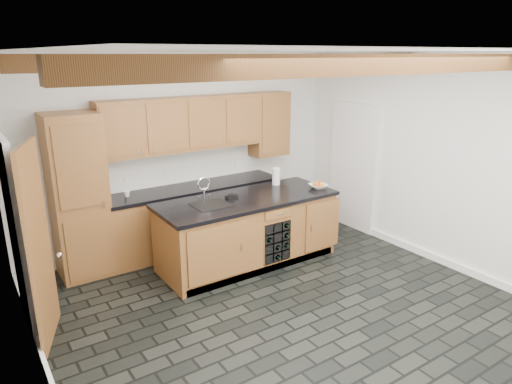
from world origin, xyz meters
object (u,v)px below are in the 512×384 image
(kitchen_scale, at_px, (232,196))
(fruit_bowl, at_px, (318,186))
(island, at_px, (248,230))
(paper_towel, at_px, (276,176))

(kitchen_scale, height_order, fruit_bowl, fruit_bowl)
(island, xyz_separation_m, paper_towel, (0.69, 0.31, 0.59))
(kitchen_scale, xyz_separation_m, paper_towel, (0.88, 0.19, 0.10))
(island, bearing_deg, paper_towel, 24.48)
(island, distance_m, paper_towel, 0.96)
(kitchen_scale, distance_m, paper_towel, 0.90)
(island, bearing_deg, fruit_bowl, -9.65)
(fruit_bowl, xyz_separation_m, paper_towel, (-0.38, 0.50, 0.09))
(kitchen_scale, height_order, paper_towel, paper_towel)
(fruit_bowl, bearing_deg, kitchen_scale, 166.26)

